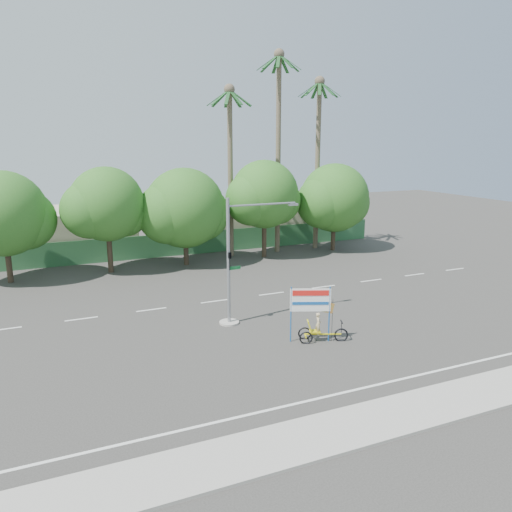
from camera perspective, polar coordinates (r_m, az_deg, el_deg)
name	(u,v)px	position (r m, az deg, el deg)	size (l,w,h in m)	color
ground	(303,342)	(25.67, 5.43, -9.78)	(120.00, 120.00, 0.00)	#33302D
sidewalk_near	(401,414)	(20.11, 16.26, -16.95)	(50.00, 2.40, 0.12)	gray
fence	(186,244)	(44.60, -7.98, 1.41)	(38.00, 0.08, 2.00)	#336B3D
building_left	(62,232)	(47.32, -21.27, 2.54)	(12.00, 8.00, 4.00)	#B8AF92
building_right	(250,222)	(51.22, -0.73, 3.96)	(14.00, 8.00, 3.60)	#B8AF92
tree_far_left	(3,216)	(39.05, -26.98, 4.05)	(7.14, 6.00, 7.96)	#473828
tree_left	(106,207)	(39.20, -16.76, 5.39)	(6.66, 5.60, 8.07)	#473828
tree_center	(184,210)	(40.41, -8.22, 5.18)	(7.62, 6.40, 7.85)	#473828
tree_right	(264,197)	(42.68, 0.90, 6.77)	(6.90, 5.80, 8.36)	#473828
tree_far_right	(334,200)	(46.06, 8.90, 6.35)	(7.38, 6.20, 7.94)	#473828
palm_tall	(278,134)	(44.65, 2.57, 13.76)	(3.73, 3.79, 17.45)	#70604C
palm_mid	(318,146)	(46.54, 7.09, 12.34)	(3.73, 3.79, 15.45)	#70604C
palm_short	(230,153)	(42.88, -2.97, 11.64)	(3.73, 3.79, 14.45)	#70604C
traffic_signal	(234,272)	(27.26, -2.54, -1.86)	(4.72, 1.10, 7.00)	gray
trike_billboard	(316,319)	(25.42, 6.82, -7.19)	(2.78, 1.37, 2.93)	black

